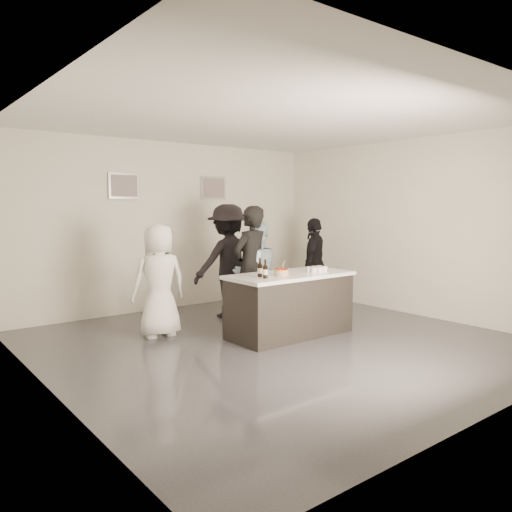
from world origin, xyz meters
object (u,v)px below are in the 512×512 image
object	(u,v)px
cake	(281,273)
person_guest_back	(228,261)
person_main_blue	(256,273)
beer_bottle_a	(260,267)
person_guest_left	(159,281)
person_guest_right	(314,263)
bar_counter	(290,304)
person_main_black	(251,267)
beer_bottle_b	(265,269)

from	to	relation	value
cake	person_guest_back	distance (m)	1.66
person_main_blue	beer_bottle_a	bearing A→B (deg)	62.89
cake	person_guest_back	bearing A→B (deg)	81.53
person_guest_left	person_guest_back	world-z (taller)	person_guest_back
person_guest_left	person_guest_right	distance (m)	3.24
beer_bottle_a	person_guest_left	distance (m)	1.48
person_main_blue	cake	bearing A→B (deg)	80.77
cake	person_guest_left	xyz separation A→B (m)	(-1.27, 1.20, -0.13)
bar_counter	cake	size ratio (longest dim) A/B	9.35
bar_counter	cake	world-z (taller)	cake
person_guest_left	person_main_black	bearing A→B (deg)	170.30
cake	person_main_blue	size ratio (longest dim) A/B	0.12
person_guest_right	person_main_blue	bearing A→B (deg)	-19.72
cake	person_guest_left	bearing A→B (deg)	136.60
person_guest_back	cake	bearing A→B (deg)	85.34
cake	person_main_black	xyz separation A→B (m)	(0.08, 0.81, -0.00)
beer_bottle_a	person_main_blue	distance (m)	1.07
person_main_black	beer_bottle_b	bearing A→B (deg)	52.71
person_guest_left	person_guest_right	world-z (taller)	person_guest_right
cake	person_guest_right	world-z (taller)	person_guest_right
person_main_blue	person_guest_back	size ratio (longest dim) A/B	0.85
bar_counter	cake	xyz separation A→B (m)	(-0.25, -0.10, 0.49)
cake	person_guest_right	xyz separation A→B (m)	(1.98, 1.35, -0.12)
beer_bottle_b	person_guest_right	distance (m)	2.71
bar_counter	person_main_black	xyz separation A→B (m)	(-0.16, 0.72, 0.48)
cake	beer_bottle_b	world-z (taller)	beer_bottle_b
bar_counter	person_main_black	world-z (taller)	person_main_black
person_main_blue	person_guest_back	bearing A→B (deg)	-77.95
cake	person_guest_left	world-z (taller)	person_guest_left
person_main_black	beer_bottle_a	bearing A→B (deg)	49.96
cake	beer_bottle_a	xyz separation A→B (m)	(-0.31, 0.09, 0.09)
bar_counter	beer_bottle_b	world-z (taller)	beer_bottle_b
person_main_blue	person_guest_left	xyz separation A→B (m)	(-1.56, 0.25, 0.00)
beer_bottle_b	person_main_black	bearing A→B (deg)	64.36
beer_bottle_a	person_guest_right	size ratio (longest dim) A/B	0.16
person_guest_right	person_main_black	bearing A→B (deg)	-17.28
beer_bottle_b	person_main_black	distance (m)	0.97
person_main_blue	person_guest_left	world-z (taller)	person_guest_left
beer_bottle_a	beer_bottle_b	bearing A→B (deg)	-100.78
person_main_blue	person_guest_back	xyz separation A→B (m)	(-0.05, 0.69, 0.14)
beer_bottle_a	person_main_black	distance (m)	0.82
person_guest_left	person_guest_right	bearing A→B (deg)	-171.02
beer_bottle_a	beer_bottle_b	xyz separation A→B (m)	(-0.03, -0.15, 0.00)
cake	person_main_blue	xyz separation A→B (m)	(0.29, 0.95, -0.13)
person_guest_right	bar_counter	bearing A→B (deg)	2.76
cake	beer_bottle_b	bearing A→B (deg)	-170.34
beer_bottle_a	person_main_blue	size ratio (longest dim) A/B	0.16
beer_bottle_a	person_main_blue	world-z (taller)	person_main_blue
bar_counter	person_guest_right	size ratio (longest dim) A/B	1.13
person_main_black	bar_counter	bearing A→B (deg)	91.24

